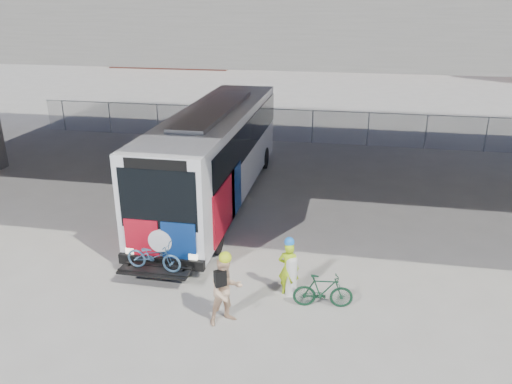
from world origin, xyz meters
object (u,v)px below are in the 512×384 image
(bollard, at_px, (291,273))
(cyclist_hivis, at_px, (289,267))
(bus, at_px, (216,148))
(cyclist_tan, at_px, (226,290))
(bike_parked, at_px, (323,291))

(bollard, bearing_deg, cyclist_hivis, 180.00)
(bus, relative_size, cyclist_tan, 6.64)
(bollard, height_order, cyclist_hivis, cyclist_hivis)
(bus, bearing_deg, bollard, -59.25)
(bike_parked, bearing_deg, cyclist_tan, 108.75)
(cyclist_hivis, bearing_deg, bollard, -178.02)
(bike_parked, bearing_deg, bollard, 55.77)
(bollard, relative_size, cyclist_tan, 0.61)
(bus, distance_m, bollard, 7.52)
(bus, bearing_deg, cyclist_tan, -73.33)
(cyclist_tan, xyz_separation_m, bike_parked, (2.28, 1.11, -0.45))
(bollard, distance_m, cyclist_tan, 2.12)
(bus, height_order, bollard, bus)
(bollard, distance_m, bike_parked, 1.00)
(bollard, height_order, cyclist_tan, cyclist_tan)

